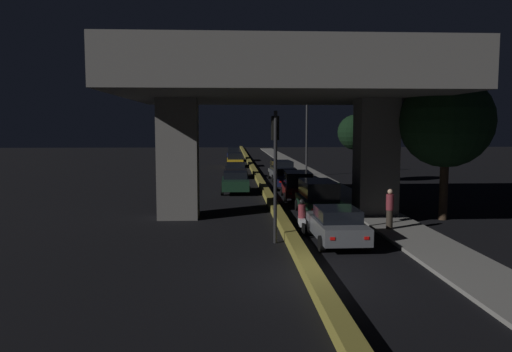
% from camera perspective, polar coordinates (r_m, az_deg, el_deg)
% --- Properties ---
extents(ground_plane, '(200.00, 200.00, 0.00)m').
position_cam_1_polar(ground_plane, '(15.76, 6.20, -11.49)').
color(ground_plane, black).
extents(median_divider, '(0.52, 126.00, 0.39)m').
position_cam_1_polar(median_divider, '(50.13, -0.17, 0.53)').
color(median_divider, olive).
rests_on(median_divider, ground_plane).
extents(sidewalk_right, '(2.49, 126.00, 0.13)m').
position_cam_1_polar(sidewalk_right, '(43.79, 7.13, -0.42)').
color(sidewalk_right, gray).
rests_on(sidewalk_right, ground_plane).
extents(elevated_overpass, '(15.25, 13.82, 9.01)m').
position_cam_1_polar(elevated_overpass, '(25.59, 2.56, 10.35)').
color(elevated_overpass, '#5B5956').
rests_on(elevated_overpass, ground_plane).
extents(traffic_light_left_of_median, '(0.30, 0.49, 5.26)m').
position_cam_1_polar(traffic_light_left_of_median, '(19.76, 2.21, 2.58)').
color(traffic_light_left_of_median, black).
rests_on(traffic_light_left_of_median, ground_plane).
extents(street_lamp, '(1.97, 0.32, 7.72)m').
position_cam_1_polar(street_lamp, '(47.21, 5.50, 5.49)').
color(street_lamp, '#2D2D30').
rests_on(street_lamp, ground_plane).
extents(car_grey_lead, '(1.98, 4.35, 1.45)m').
position_cam_1_polar(car_grey_lead, '(20.23, 9.16, -5.50)').
color(car_grey_lead, '#515459').
rests_on(car_grey_lead, ground_plane).
extents(car_dark_green_second, '(2.08, 4.41, 1.80)m').
position_cam_1_polar(car_dark_green_second, '(26.60, 7.14, -2.38)').
color(car_dark_green_second, black).
rests_on(car_dark_green_second, ground_plane).
extents(car_dark_red_third, '(2.17, 4.42, 1.75)m').
position_cam_1_polar(car_dark_red_third, '(32.53, 4.79, -0.96)').
color(car_dark_red_third, '#591414').
rests_on(car_dark_red_third, ground_plane).
extents(car_dark_blue_fourth, '(1.89, 4.06, 1.52)m').
position_cam_1_polar(car_dark_blue_fourth, '(38.11, 3.45, -0.24)').
color(car_dark_blue_fourth, '#141938').
rests_on(car_dark_blue_fourth, ground_plane).
extents(car_grey_fifth, '(2.18, 4.31, 1.70)m').
position_cam_1_polar(car_grey_fifth, '(43.68, 2.94, 0.72)').
color(car_grey_fifth, '#515459').
rests_on(car_grey_fifth, ground_plane).
extents(car_dark_green_lead_oncoming, '(2.01, 4.08, 1.49)m').
position_cam_1_polar(car_dark_green_lead_oncoming, '(35.22, -2.38, -0.68)').
color(car_dark_green_lead_oncoming, black).
rests_on(car_dark_green_lead_oncoming, ground_plane).
extents(car_black_second_oncoming, '(2.12, 4.16, 1.37)m').
position_cam_1_polar(car_black_second_oncoming, '(46.02, -2.35, 0.72)').
color(car_black_second_oncoming, black).
rests_on(car_black_second_oncoming, ground_plane).
extents(car_taxi_yellow_third_oncoming, '(2.03, 4.68, 1.65)m').
position_cam_1_polar(car_taxi_yellow_third_oncoming, '(58.40, -2.43, 1.90)').
color(car_taxi_yellow_third_oncoming, gold).
rests_on(car_taxi_yellow_third_oncoming, ground_plane).
extents(car_dark_blue_fourth_oncoming, '(1.91, 4.76, 1.90)m').
position_cam_1_polar(car_dark_blue_fourth_oncoming, '(68.14, -2.61, 2.54)').
color(car_dark_blue_fourth_oncoming, '#141938').
rests_on(car_dark_blue_fourth_oncoming, ground_plane).
extents(motorcycle_white_filtering_near, '(0.33, 1.91, 1.50)m').
position_cam_1_polar(motorcycle_white_filtering_near, '(22.01, 5.26, -4.87)').
color(motorcycle_white_filtering_near, black).
rests_on(motorcycle_white_filtering_near, ground_plane).
extents(pedestrian_on_sidewalk, '(0.34, 0.34, 1.78)m').
position_cam_1_polar(pedestrian_on_sidewalk, '(22.82, 15.04, -3.64)').
color(pedestrian_on_sidewalk, '#2D261E').
rests_on(pedestrian_on_sidewalk, sidewalk_right).
extents(roadside_tree_kerbside_near, '(4.59, 4.59, 7.22)m').
position_cam_1_polar(roadside_tree_kerbside_near, '(26.41, 20.91, 5.85)').
color(roadside_tree_kerbside_near, '#38281C').
rests_on(roadside_tree_kerbside_near, ground_plane).
extents(roadside_tree_kerbside_mid, '(2.86, 2.86, 5.64)m').
position_cam_1_polar(roadside_tree_kerbside_mid, '(41.39, 11.28, 4.89)').
color(roadside_tree_kerbside_mid, '#38281C').
rests_on(roadside_tree_kerbside_mid, ground_plane).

